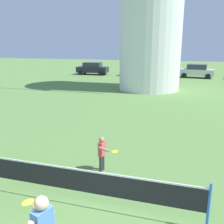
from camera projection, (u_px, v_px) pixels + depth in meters
The scene contains 5 objects.
tennis_net at pixel (88, 182), 6.02m from camera, with size 5.46×0.06×1.10m.
player_far at pixel (102, 152), 7.81m from camera, with size 0.67×0.54×1.12m.
parked_car_black at pixel (93, 68), 33.09m from camera, with size 4.07×2.05×1.56m.
parked_car_red at pixel (139, 69), 31.55m from camera, with size 4.20×2.00×1.56m.
parked_car_silver at pixel (197, 71), 29.93m from camera, with size 4.00×2.17×1.56m.
Camera 1 is at (1.63, -3.12, 3.83)m, focal length 40.88 mm.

